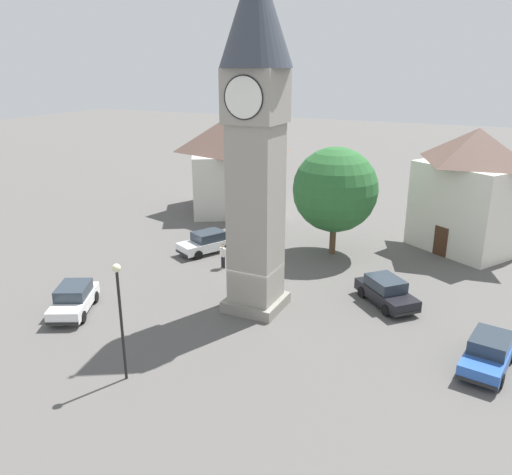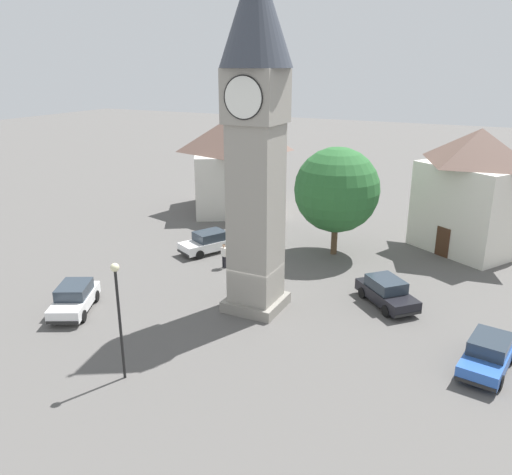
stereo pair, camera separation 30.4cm
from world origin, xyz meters
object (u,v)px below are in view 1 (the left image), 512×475
Objects in this scene: lamp_post at (120,304)px; building_terrace_right at (233,162)px; clock_tower at (256,113)px; car_white_side at (489,353)px; car_silver_kerb at (207,242)px; building_shop_left at (472,189)px; car_red_corner at (386,291)px; tree at (335,190)px; pedestrian at (223,254)px; car_blue_kerb at (74,299)px.

building_terrace_right is at bearing 108.50° from lamp_post.
clock_tower is 4.19× the size of car_white_side.
car_silver_kerb is 0.50× the size of building_shop_left.
tree is (-5.26, 6.60, 3.90)m from car_red_corner.
car_white_side is 17.29m from pedestrian.
pedestrian reaches higher than car_red_corner.
car_silver_kerb is at bearing 139.41° from pedestrian.
tree reaches higher than car_blue_kerb.
lamp_post is (-13.98, -7.69, 2.77)m from car_white_side.
building_terrace_right is (-17.25, 14.07, 3.68)m from car_red_corner.
clock_tower is at bearing -121.84° from building_shop_left.
car_red_corner is at bearing -104.91° from building_shop_left.
car_red_corner is at bearing -12.19° from car_silver_kerb.
lamp_post is at bearing -115.71° from building_shop_left.
car_red_corner is 10.95m from pedestrian.
car_blue_kerb is 18.35m from tree.
pedestrian is at bearing -134.12° from tree.
clock_tower reaches higher than tree.
building_terrace_right is (-6.32, 13.31, 3.43)m from pedestrian.
car_blue_kerb is 2.63× the size of pedestrian.
building_terrace_right is (-2.15, 22.47, 3.68)m from car_blue_kerb.
car_silver_kerb is at bearing 137.32° from clock_tower.
car_blue_kerb is 1.00× the size of car_silver_kerb.
clock_tower is at bearing -58.43° from building_terrace_right.
car_red_corner is (6.41, 3.56, -9.83)m from clock_tower.
clock_tower is at bearing 76.82° from lamp_post.
tree is 14.12m from building_terrace_right.
tree is 0.69× the size of building_terrace_right.
car_blue_kerb is at bearing -123.25° from tree.
car_white_side is (5.53, -4.55, 0.00)m from car_red_corner.
building_shop_left is (-2.38, 16.39, 3.70)m from car_white_side.
building_shop_left is at bearing 98.26° from car_white_side.
building_shop_left is at bearing 75.09° from car_red_corner.
tree is at bearing 56.75° from car_blue_kerb.
building_terrace_right is at bearing 148.05° from tree.
car_red_corner is 22.56m from building_terrace_right.
car_white_side is (18.95, -7.45, 0.00)m from car_silver_kerb.
tree reaches higher than car_red_corner.
tree is 0.85× the size of building_shop_left.
building_terrace_right is (-11.98, 7.47, -0.22)m from tree.
building_shop_left is at bearing -6.24° from building_terrace_right.
building_terrace_right reaches higher than car_white_side.
building_terrace_right is at bearing 115.41° from pedestrian.
lamp_post is (6.65, -3.85, 2.77)m from car_blue_kerb.
car_silver_kerb is 1.02× the size of car_white_side.
car_blue_kerb is 1.07× the size of car_red_corner.
car_silver_kerb is at bearing 167.81° from car_red_corner.
lamp_post is at bearing -71.50° from building_terrace_right.
car_blue_kerb is 11.42m from car_silver_kerb.
building_terrace_right is (-20.40, 2.23, -0.01)m from building_shop_left.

